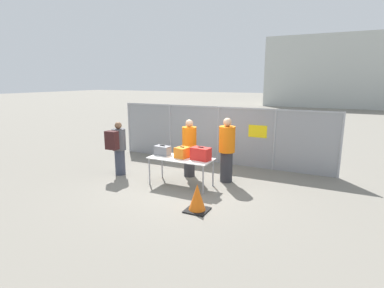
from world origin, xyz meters
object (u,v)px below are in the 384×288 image
(suitcase_grey, at_px, (162,150))
(security_worker_far, at_px, (227,149))
(security_worker_near, at_px, (189,147))
(utility_trailer, at_px, (260,147))
(inspection_table, at_px, (181,160))
(suitcase_orange, at_px, (182,152))
(traffic_cone, at_px, (197,198))
(suitcase_red, at_px, (201,154))
(traveler_hooded, at_px, (118,146))

(suitcase_grey, bearing_deg, security_worker_far, 25.33)
(security_worker_near, bearing_deg, security_worker_far, -179.51)
(suitcase_grey, bearing_deg, utility_trailer, 64.25)
(inspection_table, height_order, suitcase_orange, suitcase_orange)
(inspection_table, bearing_deg, traffic_cone, -49.58)
(suitcase_grey, height_order, security_worker_near, security_worker_near)
(inspection_table, relative_size, security_worker_near, 1.01)
(traffic_cone, bearing_deg, suitcase_red, 111.72)
(suitcase_orange, distance_m, traveler_hooded, 2.15)
(suitcase_orange, xyz_separation_m, traffic_cone, (1.09, -1.35, -0.63))
(suitcase_orange, bearing_deg, traveler_hooded, -177.80)
(security_worker_near, distance_m, traffic_cone, 2.54)
(suitcase_grey, distance_m, suitcase_red, 1.19)
(suitcase_red, bearing_deg, utility_trailer, 80.37)
(security_worker_near, xyz_separation_m, traffic_cone, (1.27, -2.12, -0.60))
(traveler_hooded, bearing_deg, utility_trailer, 25.53)
(suitcase_grey, relative_size, utility_trailer, 0.13)
(inspection_table, bearing_deg, security_worker_far, 39.73)
(traffic_cone, bearing_deg, utility_trailer, 88.78)
(security_worker_near, height_order, utility_trailer, security_worker_near)
(suitcase_grey, height_order, traffic_cone, suitcase_grey)
(traveler_hooded, relative_size, security_worker_near, 0.94)
(traveler_hooded, height_order, security_worker_far, security_worker_far)
(suitcase_orange, relative_size, suitcase_red, 0.75)
(inspection_table, height_order, security_worker_near, security_worker_near)
(suitcase_grey, bearing_deg, suitcase_red, -0.68)
(inspection_table, height_order, security_worker_far, security_worker_far)
(inspection_table, height_order, traveler_hooded, traveler_hooded)
(security_worker_near, distance_m, utility_trailer, 3.40)
(inspection_table, relative_size, traffic_cone, 2.81)
(suitcase_grey, distance_m, security_worker_far, 1.81)
(inspection_table, distance_m, suitcase_orange, 0.21)
(inspection_table, relative_size, suitcase_orange, 4.31)
(suitcase_red, bearing_deg, inspection_table, -174.73)
(suitcase_orange, relative_size, utility_trailer, 0.12)
(traveler_hooded, distance_m, security_worker_near, 2.15)
(suitcase_red, bearing_deg, security_worker_near, 133.49)
(suitcase_orange, xyz_separation_m, security_worker_far, (0.99, 0.79, 0.03))
(inspection_table, height_order, traffic_cone, inspection_table)
(suitcase_grey, distance_m, traffic_cone, 2.29)
(utility_trailer, bearing_deg, traffic_cone, -91.22)
(suitcase_grey, relative_size, suitcase_red, 0.85)
(utility_trailer, bearing_deg, traveler_hooded, -130.49)
(inspection_table, distance_m, security_worker_far, 1.33)
(security_worker_near, distance_m, security_worker_far, 1.17)
(traveler_hooded, distance_m, security_worker_far, 3.26)
(suitcase_red, bearing_deg, security_worker_far, 60.76)
(suitcase_red, relative_size, traveler_hooded, 0.33)
(traffic_cone, bearing_deg, inspection_table, 130.42)
(security_worker_far, bearing_deg, suitcase_grey, 13.27)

